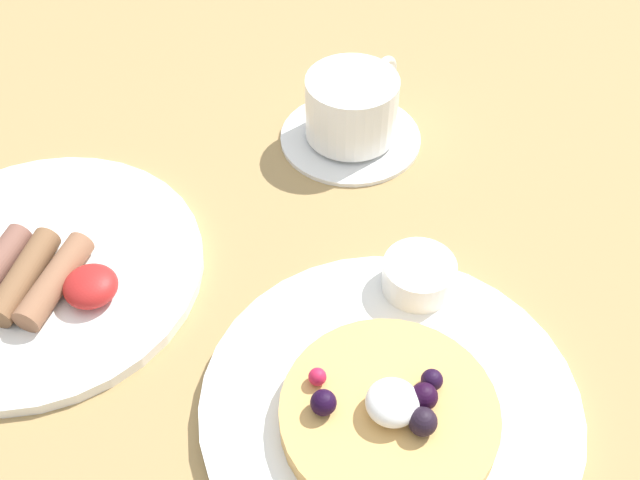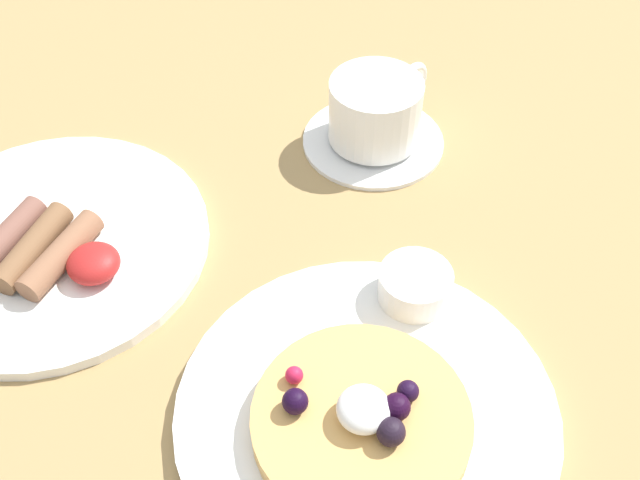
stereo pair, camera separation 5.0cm
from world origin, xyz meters
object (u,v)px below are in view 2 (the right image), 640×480
(syrup_ramekin, at_px, (415,285))
(coffee_saucer, at_px, (373,139))
(breakfast_plate, at_px, (51,243))
(coffee_cup, at_px, (376,109))
(pancake_plate, at_px, (366,412))

(syrup_ramekin, xyz_separation_m, coffee_saucer, (0.07, 0.18, -0.02))
(syrup_ramekin, height_order, breakfast_plate, syrup_ramekin)
(syrup_ramekin, relative_size, coffee_cup, 0.49)
(coffee_saucer, bearing_deg, breakfast_plate, 177.10)
(pancake_plate, relative_size, syrup_ramekin, 4.71)
(coffee_saucer, bearing_deg, pancake_plate, -122.52)
(pancake_plate, height_order, coffee_saucer, pancake_plate)
(syrup_ramekin, bearing_deg, breakfast_plate, 139.35)
(breakfast_plate, bearing_deg, coffee_cup, -2.79)
(breakfast_plate, xyz_separation_m, coffee_cup, (0.30, -0.01, 0.03))
(pancake_plate, distance_m, breakfast_plate, 0.30)
(breakfast_plate, xyz_separation_m, coffee_saucer, (0.30, -0.02, -0.00))
(pancake_plate, distance_m, syrup_ramekin, 0.11)
(pancake_plate, bearing_deg, syrup_ramekin, 38.71)
(syrup_ramekin, relative_size, coffee_saucer, 0.42)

